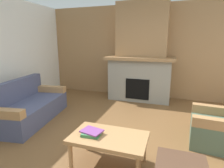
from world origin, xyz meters
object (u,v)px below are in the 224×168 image
Objects in this scene: fireplace at (141,59)px; armchair at (220,128)px; couch at (28,107)px; coffee_table at (109,140)px.

armchair is at bearing -51.34° from fireplace.
couch is at bearing -177.19° from armchair.
armchair is (1.66, -2.08, -0.87)m from fireplace.
couch is at bearing -131.31° from fireplace.
fireplace is 2.80m from armchair.
couch is 2.25× the size of armchair.
fireplace is 3.22m from coffee_table.
armchair is (3.64, 0.18, 0.01)m from couch.
fireplace is 3.18× the size of armchair.
coffee_table is (-1.52, -1.04, 0.08)m from armchair.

